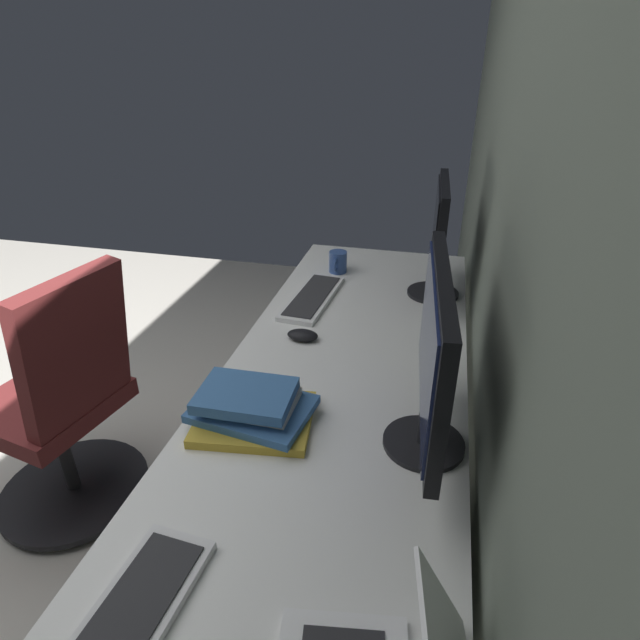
% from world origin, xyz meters
% --- Properties ---
extents(wall_back, '(5.09, 0.10, 2.60)m').
position_xyz_m(wall_back, '(0.00, 1.99, 1.30)').
color(wall_back, slate).
rests_on(wall_back, ground).
extents(desk, '(2.32, 0.73, 0.73)m').
position_xyz_m(desk, '(-0.12, 1.56, 0.67)').
color(desk, white).
rests_on(desk, ground).
extents(drawer_pedestal, '(0.40, 0.51, 0.69)m').
position_xyz_m(drawer_pedestal, '(0.27, 1.59, 0.35)').
color(drawer_pedestal, white).
rests_on(drawer_pedestal, ground).
extents(monitor_primary, '(0.56, 0.20, 0.46)m').
position_xyz_m(monitor_primary, '(0.06, 1.81, 0.99)').
color(monitor_primary, black).
rests_on(monitor_primary, desk).
extents(monitor_secondary, '(0.46, 0.20, 0.44)m').
position_xyz_m(monitor_secondary, '(-0.83, 1.79, 0.98)').
color(monitor_secondary, black).
rests_on(monitor_secondary, desk).
extents(keyboard_main, '(0.43, 0.17, 0.02)m').
position_xyz_m(keyboard_main, '(0.66, 1.35, 0.74)').
color(keyboard_main, silver).
rests_on(keyboard_main, desk).
extents(keyboard_spare, '(0.43, 0.17, 0.02)m').
position_xyz_m(keyboard_spare, '(-0.67, 1.35, 0.74)').
color(keyboard_spare, silver).
rests_on(keyboard_spare, desk).
extents(mouse_main, '(0.06, 0.10, 0.03)m').
position_xyz_m(mouse_main, '(-0.37, 1.39, 0.75)').
color(mouse_main, black).
rests_on(mouse_main, desk).
extents(book_stack_near, '(0.27, 0.33, 0.10)m').
position_xyz_m(book_stack_near, '(0.07, 1.37, 0.77)').
color(book_stack_near, gold).
rests_on(book_stack_near, desk).
extents(coffee_mug, '(0.12, 0.08, 0.09)m').
position_xyz_m(coffee_mug, '(-0.96, 1.38, 0.78)').
color(coffee_mug, '#335193').
rests_on(coffee_mug, desk).
extents(office_chair, '(0.56, 0.59, 0.97)m').
position_xyz_m(office_chair, '(-0.14, 0.57, 0.46)').
color(office_chair, maroon).
rests_on(office_chair, ground).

